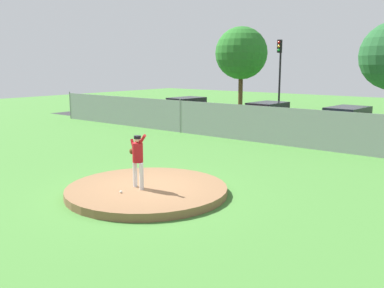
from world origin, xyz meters
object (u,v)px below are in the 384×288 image
object	(u,v)px
parked_car_red	(267,116)
parked_car_burgundy	(187,109)
pitcher_youth	(138,156)
traffic_light_near	(280,66)
parked_car_teal	(347,123)
baseball	(121,192)

from	to	relation	value
parked_car_red	parked_car_burgundy	distance (m)	6.66
pitcher_youth	parked_car_burgundy	world-z (taller)	pitcher_youth
parked_car_burgundy	traffic_light_near	world-z (taller)	traffic_light_near
parked_car_teal	traffic_light_near	xyz separation A→B (m)	(-6.51, 4.46, 3.01)
pitcher_youth	traffic_light_near	xyz separation A→B (m)	(-5.30, 19.23, 2.58)
pitcher_youth	parked_car_red	bearing A→B (deg)	104.49
traffic_light_near	parked_car_burgundy	bearing A→B (deg)	-142.74
parked_car_red	parked_car_teal	bearing A→B (deg)	-4.18
baseball	parked_car_red	xyz separation A→B (m)	(-3.89, 15.83, 0.51)
baseball	parked_car_red	world-z (taller)	parked_car_red
parked_car_red	traffic_light_near	world-z (taller)	traffic_light_near
parked_car_red	parked_car_teal	distance (m)	5.14
traffic_light_near	parked_car_teal	bearing A→B (deg)	-34.39
baseball	parked_car_burgundy	world-z (taller)	parked_car_burgundy
parked_car_red	parked_car_burgundy	world-z (taller)	parked_car_red
baseball	parked_car_teal	xyz separation A→B (m)	(1.24, 15.45, 0.53)
pitcher_youth	parked_car_burgundy	bearing A→B (deg)	124.78
parked_car_teal	baseball	bearing A→B (deg)	-94.58
pitcher_youth	traffic_light_near	world-z (taller)	traffic_light_near
parked_car_red	parked_car_teal	world-z (taller)	parked_car_teal
baseball	parked_car_burgundy	xyz separation A→B (m)	(-10.55, 15.90, 0.50)
pitcher_youth	parked_car_teal	world-z (taller)	pitcher_youth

